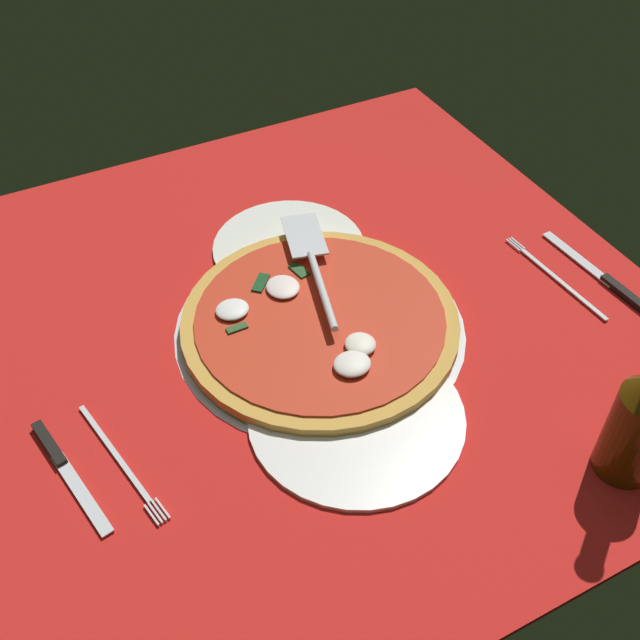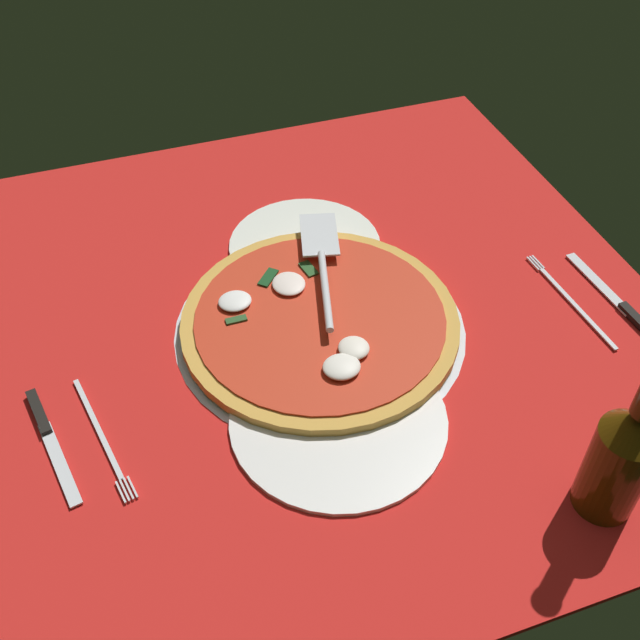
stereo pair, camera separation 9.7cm
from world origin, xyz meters
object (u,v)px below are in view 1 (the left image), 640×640
Objects in this scene: pizza at (320,321)px; place_setting_near at (92,466)px; dinner_plate_right at (356,417)px; pizza_server at (313,262)px; place_setting_far at (579,279)px; dinner_plate_left at (289,248)px.

place_setting_near is at bearing -76.91° from pizza.
pizza_server reaches higher than dinner_plate_right.
dinner_plate_right is 24.35cm from pizza_server.
dinner_plate_right is at bearing 64.36° from place_setting_near.
place_setting_far is (-7.06, 39.38, -0.14)cm from dinner_plate_right.
place_setting_near is at bearing -55.94° from dinner_plate_left.
pizza_server is 1.07× the size of place_setting_near.
dinner_plate_left and dinner_plate_right have the same top height.
pizza is (-14.89, 2.83, 1.20)cm from dinner_plate_right.
pizza_server is (8.12, -0.13, 3.56)cm from dinner_plate_left.
place_setting_near and place_setting_far have the same top height.
place_setting_far is (7.83, 36.55, -1.35)cm from pizza.
place_setting_far is at bearing 53.66° from dinner_plate_left.
pizza_server is (-23.29, 6.16, 3.56)cm from dinner_plate_right.
pizza_server reaches higher than pizza.
pizza is at bearing 74.93° from place_setting_far.
dinner_plate_right is (31.41, -6.28, 0.00)cm from dinner_plate_left.
pizza is at bearing 169.23° from dinner_plate_right.
dinner_plate_left is at bearing 168.20° from pizza.
place_setting_far is at bearing 78.37° from place_setting_near.
place_setting_near is 1.10× the size of place_setting_far.
pizza_server is 38.89cm from place_setting_near.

